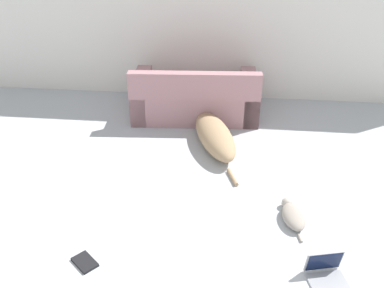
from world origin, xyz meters
TOP-DOWN VIEW (x-y plane):
  - wall_back at (0.00, 4.53)m, footprint 6.92×0.06m
  - couch at (-0.23, 3.84)m, footprint 1.73×1.02m
  - dog at (0.04, 3.12)m, footprint 0.77×1.64m
  - cat at (0.88, 1.71)m, footprint 0.26×0.55m
  - laptop_open at (1.07, 1.04)m, footprint 0.35×0.31m
  - book_black at (-0.87, 0.98)m, footprint 0.26×0.25m

SIDE VIEW (x-z plane):
  - book_black at x=-0.87m, z-range 0.00..0.02m
  - cat at x=0.88m, z-range 0.00..0.12m
  - laptop_open at x=1.07m, z-range -0.04..0.18m
  - dog at x=0.04m, z-range -0.01..0.30m
  - couch at x=-0.23m, z-range -0.12..0.62m
  - wall_back at x=0.00m, z-range 0.00..2.55m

